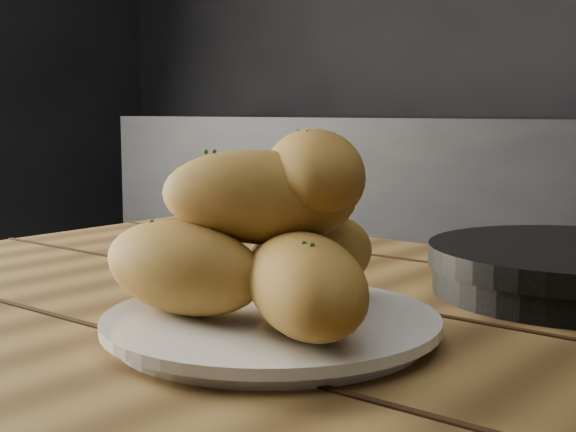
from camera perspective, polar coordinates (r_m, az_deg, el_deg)
name	(u,v)px	position (r m, az deg, el deg)	size (l,w,h in m)	color
plate	(271,326)	(0.60, -1.21, -7.80)	(0.25, 0.25, 0.02)	white
bread_rolls	(272,236)	(0.59, -1.15, -1.46)	(0.28, 0.24, 0.14)	#A6712E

